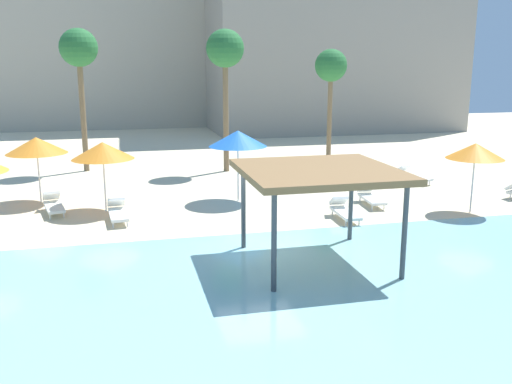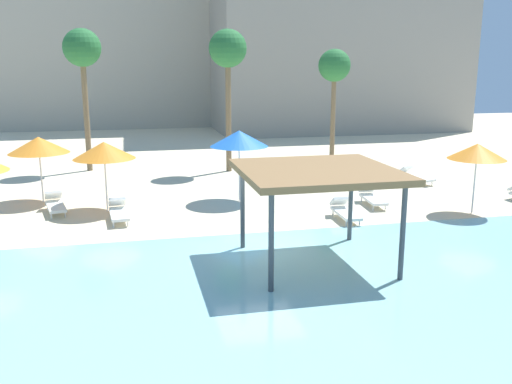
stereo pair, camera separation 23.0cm
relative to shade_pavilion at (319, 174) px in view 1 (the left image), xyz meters
name	(u,v)px [view 1 (the left image)]	position (x,y,z in m)	size (l,w,h in m)	color
ground_plane	(259,249)	(-1.26, 1.59, -2.55)	(80.00, 80.00, 0.00)	beige
lagoon_water	(318,324)	(-1.26, -3.66, -2.53)	(44.00, 13.50, 0.04)	#8CC6CC
shade_pavilion	(319,174)	(0.00, 0.00, 0.00)	(4.15, 4.15, 2.72)	#42474C
beach_umbrella_orange_0	(475,151)	(7.49, 3.84, -0.21)	(2.10, 2.10, 2.63)	silver
beach_umbrella_blue_1	(238,139)	(-0.63, 7.73, 0.01)	(2.34, 2.34, 2.88)	silver
beach_umbrella_orange_3	(103,151)	(-5.86, 7.33, -0.23)	(2.31, 2.31, 2.64)	silver
beach_umbrella_orange_4	(36,145)	(-8.44, 9.31, -0.22)	(2.37, 2.37, 2.65)	silver
lounge_chair_0	(54,204)	(-7.76, 7.45, -2.21)	(0.99, 1.98, 0.74)	white
lounge_chair_2	(118,212)	(-5.42, 5.81, -2.21)	(0.75, 1.94, 0.74)	white
lounge_chair_3	(370,196)	(4.34, 5.86, -2.21)	(0.78, 1.94, 0.74)	white
lounge_chair_4	(344,210)	(2.49, 4.09, -2.21)	(0.67, 1.92, 0.74)	white
lounge_chair_6	(411,175)	(8.06, 9.37, -2.21)	(1.20, 1.99, 0.74)	white
palm_tree_0	(79,52)	(-6.99, 15.98, 3.49)	(1.90, 1.90, 7.20)	brown
palm_tree_1	(225,53)	(0.10, 14.20, 3.46)	(1.90, 1.90, 7.16)	brown
palm_tree_2	(331,68)	(7.06, 17.67, 2.66)	(1.90, 1.90, 6.31)	brown
hotel_block_0	(119,15)	(-4.76, 38.86, 7.02)	(21.52, 8.32, 19.14)	#B2A893
hotel_block_1	(332,37)	(12.32, 31.23, 5.05)	(20.22, 9.67, 15.19)	#9E9384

